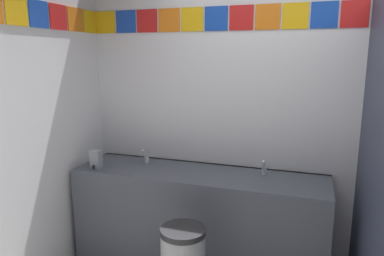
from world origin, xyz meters
name	(u,v)px	position (x,y,z in m)	size (l,w,h in m)	color
wall_back	(304,103)	(0.00, 1.45, 1.43)	(3.86, 0.09, 2.85)	silver
vanity_counter	(198,218)	(-0.81, 1.12, 0.43)	(2.13, 0.58, 0.85)	#4C515B
faucet_left	(146,158)	(-1.34, 1.21, 0.90)	(0.04, 0.10, 0.14)	silver
faucet_right	(264,170)	(-0.28, 1.21, 0.90)	(0.04, 0.10, 0.14)	silver
soap_dispenser	(96,159)	(-1.70, 0.95, 0.93)	(0.09, 0.09, 0.16)	gray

